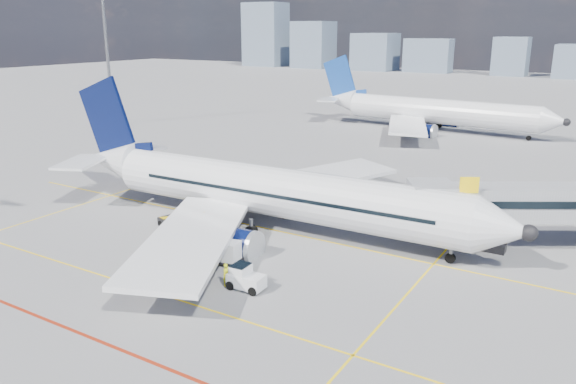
% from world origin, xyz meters
% --- Properties ---
extents(ground, '(420.00, 420.00, 0.00)m').
position_xyz_m(ground, '(0.00, 0.00, 0.00)').
color(ground, gray).
rests_on(ground, ground).
extents(apron_markings, '(90.00, 35.12, 0.01)m').
position_xyz_m(apron_markings, '(-0.58, -3.91, 0.01)').
color(apron_markings, yellow).
rests_on(apron_markings, ground).
extents(floodlight_mast_nw, '(3.20, 0.61, 25.45)m').
position_xyz_m(floodlight_mast_nw, '(-55.00, 40.00, 13.59)').
color(floodlight_mast_nw, slate).
rests_on(floodlight_mast_nw, ground).
extents(distant_skyline, '(253.34, 15.30, 28.31)m').
position_xyz_m(distant_skyline, '(-0.26, 190.00, 11.03)').
color(distant_skyline, slate).
rests_on(distant_skyline, ground).
extents(main_aircraft, '(43.67, 38.05, 12.73)m').
position_xyz_m(main_aircraft, '(-1.52, 8.43, 3.22)').
color(main_aircraft, white).
rests_on(main_aircraft, ground).
extents(second_aircraft, '(42.74, 37.20, 12.47)m').
position_xyz_m(second_aircraft, '(-4.00, 63.10, 3.22)').
color(second_aircraft, white).
rests_on(second_aircraft, ground).
extents(baggage_tug, '(2.47, 1.54, 1.68)m').
position_xyz_m(baggage_tug, '(4.49, -2.48, 0.81)').
color(baggage_tug, white).
rests_on(baggage_tug, ground).
extents(cargo_dolly, '(3.38, 1.90, 1.76)m').
position_xyz_m(cargo_dolly, '(0.44, 0.05, 0.96)').
color(cargo_dolly, black).
rests_on(cargo_dolly, ground).
extents(belt_loader, '(5.86, 2.90, 2.36)m').
position_xyz_m(belt_loader, '(-6.99, 3.73, 0.61)').
color(belt_loader, black).
rests_on(belt_loader, ground).
extents(ramp_worker, '(0.53, 0.66, 1.59)m').
position_xyz_m(ramp_worker, '(3.18, -2.74, 0.80)').
color(ramp_worker, '#FBFF1A').
rests_on(ramp_worker, ground).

